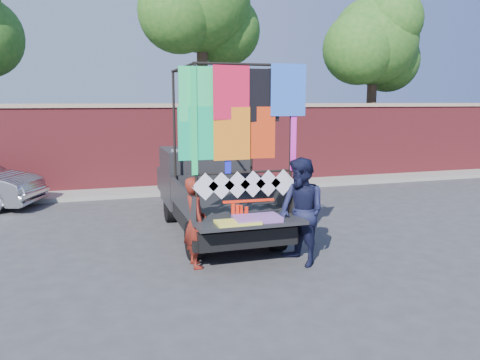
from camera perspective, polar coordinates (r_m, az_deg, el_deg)
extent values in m
plane|color=#38383A|center=(8.27, 1.44, -9.31)|extent=(90.00, 90.00, 0.00)
cube|color=maroon|center=(14.70, -7.27, 3.94)|extent=(30.00, 0.35, 2.50)
cube|color=tan|center=(14.63, -7.38, 9.01)|extent=(30.00, 0.45, 0.12)
cube|color=gray|center=(14.18, -6.68, -1.12)|extent=(30.00, 1.20, 0.12)
cylinder|color=#38281C|center=(16.00, -4.56, 9.74)|extent=(0.36, 0.36, 5.46)
sphere|color=#205B1A|center=(16.31, -4.72, 20.77)|extent=(3.20, 3.20, 3.20)
sphere|color=#205B1A|center=(16.78, -1.84, 17.78)|extent=(2.40, 2.40, 2.40)
sphere|color=#205B1A|center=(15.80, -7.45, 19.66)|extent=(2.60, 2.60, 2.60)
cylinder|color=#38281C|center=(18.54, 15.66, 7.99)|extent=(0.36, 0.36, 4.55)
sphere|color=#205B1A|center=(18.67, 16.04, 15.99)|extent=(3.20, 3.20, 3.20)
sphere|color=#205B1A|center=(19.43, 17.57, 13.72)|extent=(2.40, 2.40, 2.40)
sphere|color=#205B1A|center=(17.96, 14.31, 15.28)|extent=(2.60, 2.60, 2.60)
sphere|color=#205B1A|center=(18.43, 18.02, 18.03)|extent=(2.20, 2.20, 2.20)
cylinder|color=black|center=(10.62, -8.51, -3.34)|extent=(0.21, 0.64, 0.64)
cylinder|color=black|center=(8.11, -5.66, -7.35)|extent=(0.21, 0.64, 0.64)
cylinder|color=black|center=(10.94, -0.61, -2.85)|extent=(0.21, 0.64, 0.64)
cylinder|color=black|center=(8.53, 4.47, -6.48)|extent=(0.21, 0.64, 0.64)
cube|color=black|center=(9.42, -2.68, -3.86)|extent=(1.66, 4.09, 0.29)
cube|color=black|center=(8.67, -1.49, -3.19)|extent=(1.75, 2.24, 0.10)
cube|color=black|center=(8.44, -7.11, -2.12)|extent=(0.06, 2.24, 0.44)
cube|color=black|center=(8.89, 3.84, -1.47)|extent=(0.06, 2.24, 0.44)
cube|color=black|center=(9.68, -3.25, -0.56)|extent=(1.75, 0.06, 0.44)
cube|color=black|center=(10.58, -4.49, 0.56)|extent=(1.75, 1.56, 1.22)
cube|color=#8C9EAD|center=(10.10, -3.97, 2.37)|extent=(1.56, 0.06, 0.54)
cube|color=#8C9EAD|center=(11.26, -5.32, 2.10)|extent=(1.56, 0.10, 0.68)
cube|color=black|center=(11.65, -5.63, 0.17)|extent=(1.71, 0.88, 0.54)
cube|color=black|center=(7.40, 1.38, -5.27)|extent=(1.75, 0.54, 0.06)
cube|color=black|center=(7.71, 0.83, -7.52)|extent=(1.80, 0.15, 0.18)
cylinder|color=black|center=(7.31, -5.41, 4.44)|extent=(0.05, 0.05, 2.44)
cylinder|color=black|center=(9.31, -8.00, 5.49)|extent=(0.05, 0.05, 2.44)
cylinder|color=black|center=(7.79, 6.22, 4.74)|extent=(0.05, 0.05, 2.44)
cylinder|color=black|center=(9.70, 1.41, 5.74)|extent=(0.05, 0.05, 2.44)
cylinder|color=black|center=(7.50, 0.60, 13.93)|extent=(1.66, 0.04, 0.04)
cylinder|color=black|center=(9.47, -3.27, 13.01)|extent=(1.66, 0.04, 0.04)
cylinder|color=black|center=(8.30, -7.03, 13.44)|extent=(0.04, 2.10, 0.04)
cylinder|color=black|center=(8.73, 3.64, 13.30)|extent=(0.04, 2.10, 0.04)
cylinder|color=black|center=(7.57, 0.58, 0.94)|extent=(1.66, 0.04, 0.04)
cube|color=#27E077|center=(7.27, -4.94, 10.57)|extent=(0.60, 0.01, 0.83)
cube|color=#EA1A40|center=(7.35, -1.10, 10.59)|extent=(0.60, 0.01, 0.83)
cube|color=black|center=(7.54, 2.44, 10.56)|extent=(0.60, 0.01, 0.83)
cube|color=blue|center=(7.68, 6.02, 10.50)|extent=(0.60, 0.01, 0.83)
cube|color=#0EC479|center=(7.29, -4.87, 5.59)|extent=(0.60, 0.01, 0.83)
cube|color=orange|center=(7.37, -1.09, 5.66)|extent=(0.60, 0.01, 0.83)
cube|color=red|center=(7.56, 2.40, 5.75)|extent=(0.60, 0.01, 0.83)
cube|color=#1AD36B|center=(7.24, -5.62, 7.09)|extent=(0.10, 0.01, 1.66)
cube|color=#F328C0|center=(7.74, 6.58, 7.24)|extent=(0.10, 0.01, 1.66)
cube|color=#1920E1|center=(7.36, -1.50, 7.18)|extent=(0.10, 0.01, 1.66)
cube|color=white|center=(7.40, -4.25, -0.82)|extent=(0.44, 0.01, 0.44)
cube|color=white|center=(7.46, -2.26, -0.71)|extent=(0.44, 0.01, 0.44)
cube|color=white|center=(7.53, -0.31, -0.60)|extent=(0.44, 0.01, 0.44)
cube|color=white|center=(7.61, 1.60, -0.50)|extent=(0.44, 0.01, 0.44)
cube|color=white|center=(7.70, 3.47, -0.40)|extent=(0.44, 0.01, 0.44)
cube|color=white|center=(7.80, 5.29, -0.30)|extent=(0.44, 0.01, 0.44)
cube|color=#E2325F|center=(7.42, 2.10, -4.70)|extent=(0.73, 0.44, 0.08)
cube|color=#E1DE47|center=(7.26, -0.28, -5.18)|extent=(0.68, 0.39, 0.04)
imported|color=maroon|center=(7.62, -5.48, -5.15)|extent=(0.39, 0.57, 1.49)
imported|color=#141734|center=(7.74, 7.49, -3.87)|extent=(0.86, 1.00, 1.78)
cube|color=red|center=(7.57, 1.06, -2.56)|extent=(0.86, 0.08, 0.04)
cube|color=red|center=(7.53, -0.86, -4.73)|extent=(0.05, 0.02, 0.50)
cube|color=red|center=(7.56, -0.33, -4.83)|extent=(0.05, 0.02, 0.50)
cube|color=red|center=(7.58, 0.19, -4.94)|extent=(0.05, 0.02, 0.50)
cube|color=red|center=(7.61, 0.71, -5.05)|extent=(0.05, 0.02, 0.50)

